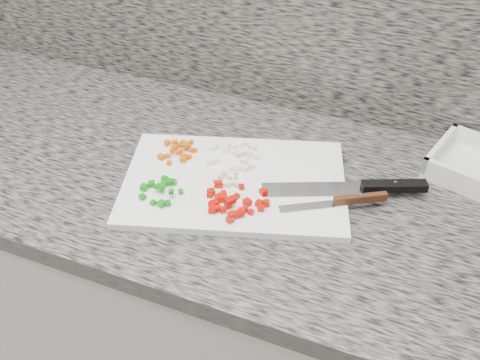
% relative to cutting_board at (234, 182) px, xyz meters
% --- Properties ---
extents(cabinet, '(3.92, 0.62, 0.86)m').
position_rel_cutting_board_xyz_m(cabinet, '(-0.03, 0.03, -0.48)').
color(cabinet, silver).
rests_on(cabinet, ground).
extents(countertop, '(3.96, 0.64, 0.04)m').
position_rel_cutting_board_xyz_m(countertop, '(-0.03, 0.03, -0.03)').
color(countertop, '#635F57').
rests_on(countertop, cabinet).
extents(cutting_board, '(0.50, 0.41, 0.01)m').
position_rel_cutting_board_xyz_m(cutting_board, '(0.00, 0.00, 0.00)').
color(cutting_board, white).
rests_on(cutting_board, countertop).
extents(carrot_pile, '(0.08, 0.09, 0.02)m').
position_rel_cutting_board_xyz_m(carrot_pile, '(-0.14, 0.04, 0.01)').
color(carrot_pile, '#CF5704').
rests_on(carrot_pile, cutting_board).
extents(onion_pile, '(0.11, 0.10, 0.02)m').
position_rel_cutting_board_xyz_m(onion_pile, '(-0.02, 0.07, 0.01)').
color(onion_pile, white).
rests_on(onion_pile, cutting_board).
extents(green_pepper_pile, '(0.08, 0.08, 0.02)m').
position_rel_cutting_board_xyz_m(green_pepper_pile, '(-0.12, -0.09, 0.01)').
color(green_pepper_pile, '#0C810B').
rests_on(green_pepper_pile, cutting_board).
extents(red_pepper_pile, '(0.13, 0.11, 0.02)m').
position_rel_cutting_board_xyz_m(red_pepper_pile, '(0.02, -0.07, 0.01)').
color(red_pepper_pile, '#BF0D02').
rests_on(red_pepper_pile, cutting_board).
extents(garlic_pile, '(0.06, 0.05, 0.01)m').
position_rel_cutting_board_xyz_m(garlic_pile, '(-0.01, -0.01, 0.01)').
color(garlic_pile, beige).
rests_on(garlic_pile, cutting_board).
extents(chef_knife, '(0.31, 0.16, 0.02)m').
position_rel_cutting_board_xyz_m(chef_knife, '(0.25, 0.07, 0.01)').
color(chef_knife, silver).
rests_on(chef_knife, cutting_board).
extents(paring_knife, '(0.19, 0.12, 0.02)m').
position_rel_cutting_board_xyz_m(paring_knife, '(0.22, 0.01, 0.01)').
color(paring_knife, silver).
rests_on(paring_knife, cutting_board).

